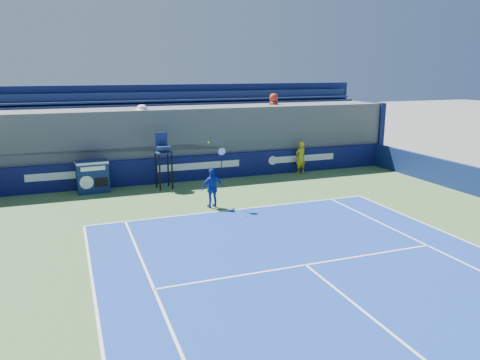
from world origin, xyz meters
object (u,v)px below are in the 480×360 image
object	(u,v)px
ball_person	(301,157)
match_clock	(92,176)
tennis_player	(212,188)
umpire_chair	(163,155)

from	to	relation	value
ball_person	match_clock	distance (m)	10.10
match_clock	tennis_player	size ratio (longest dim) A/B	0.54
ball_person	umpire_chair	bearing A→B (deg)	-8.62
ball_person	tennis_player	xyz separation A→B (m)	(-5.95, -4.19, -0.06)
ball_person	umpire_chair	distance (m)	7.15
ball_person	match_clock	bearing A→B (deg)	-12.01
ball_person	umpire_chair	world-z (taller)	umpire_chair
umpire_chair	match_clock	bearing A→B (deg)	173.33
umpire_chair	tennis_player	bearing A→B (deg)	-72.48
umpire_chair	tennis_player	xyz separation A→B (m)	(1.14, -3.61, -0.75)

